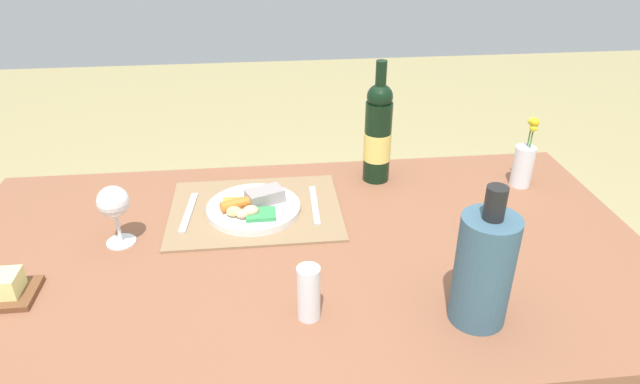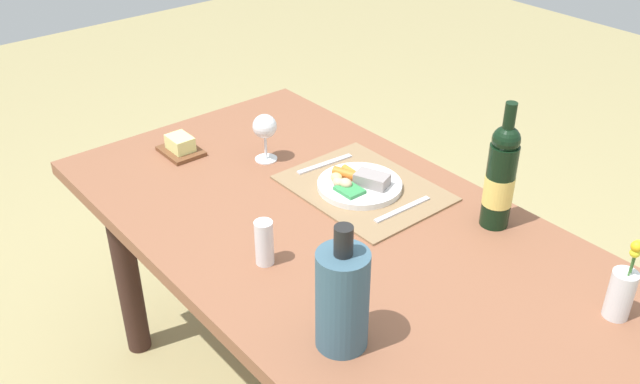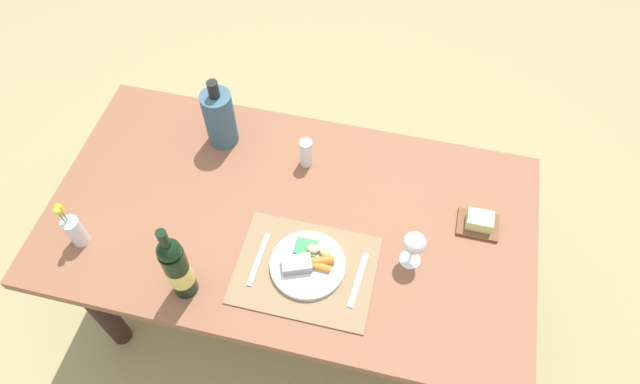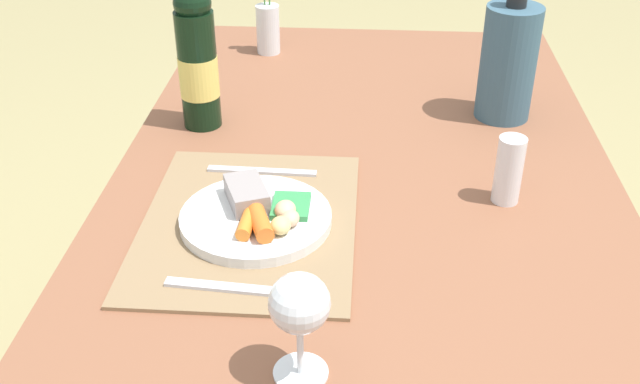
{
  "view_description": "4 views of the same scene",
  "coord_description": "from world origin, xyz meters",
  "views": [
    {
      "loc": [
        0.07,
        1.02,
        1.41
      ],
      "look_at": [
        -0.05,
        -0.07,
        0.8
      ],
      "focal_mm": 31.12,
      "sensor_mm": 36.0,
      "label": 1
    },
    {
      "loc": [
        -1.08,
        0.95,
        1.68
      ],
      "look_at": [
        0.06,
        0.01,
        0.78
      ],
      "focal_mm": 39.31,
      "sensor_mm": 36.0,
      "label": 2
    },
    {
      "loc": [
        0.31,
        -0.89,
        2.22
      ],
      "look_at": [
        0.08,
        0.09,
        0.74
      ],
      "focal_mm": 31.14,
      "sensor_mm": 36.0,
      "label": 3
    },
    {
      "loc": [
        1.03,
        0.0,
        1.34
      ],
      "look_at": [
        0.05,
        -0.07,
        0.73
      ],
      "focal_mm": 42.02,
      "sensor_mm": 36.0,
      "label": 4
    }
  ],
  "objects": [
    {
      "name": "placemat",
      "position": [
        0.1,
        -0.17,
        0.7
      ],
      "size": [
        0.42,
        0.32,
        0.01
      ],
      "primitive_type": "cube",
      "color": "#8C6F4D",
      "rests_on": "dining_table"
    },
    {
      "name": "butter_dish",
      "position": [
        0.59,
        0.1,
        0.72
      ],
      "size": [
        0.13,
        0.1,
        0.05
      ],
      "color": "brown",
      "rests_on": "dining_table"
    },
    {
      "name": "dining_table",
      "position": [
        0.0,
        0.0,
        0.6
      ],
      "size": [
        1.57,
        0.85,
        0.7
      ],
      "color": "brown",
      "rests_on": "ground_plane"
    },
    {
      "name": "salt_shaker",
      "position": [
        -0.0,
        0.22,
        0.76
      ],
      "size": [
        0.04,
        0.04,
        0.11
      ],
      "primitive_type": "cylinder",
      "color": "white",
      "rests_on": "dining_table"
    },
    {
      "name": "knife",
      "position": [
        0.26,
        -0.17,
        0.71
      ],
      "size": [
        0.03,
        0.18,
        0.0
      ],
      "primitive_type": "cube",
      "rotation": [
        0.0,
        0.0,
        -0.08
      ],
      "color": "silver",
      "rests_on": "placemat"
    },
    {
      "name": "wine_bottle",
      "position": [
        -0.23,
        -0.31,
        0.84
      ],
      "size": [
        0.07,
        0.07,
        0.33
      ],
      "color": "black",
      "rests_on": "dining_table"
    },
    {
      "name": "cooler_bottle",
      "position": [
        -0.31,
        0.26,
        0.81
      ],
      "size": [
        0.1,
        0.1,
        0.28
      ],
      "color": "#3A5C6E",
      "rests_on": "dining_table"
    },
    {
      "name": "wine_glass",
      "position": [
        0.4,
        -0.07,
        0.8
      ],
      "size": [
        0.07,
        0.07,
        0.14
      ],
      "color": "white",
      "rests_on": "dining_table"
    },
    {
      "name": "flower_vase",
      "position": [
        -0.61,
        -0.23,
        0.77
      ],
      "size": [
        0.05,
        0.05,
        0.19
      ],
      "color": "silver",
      "rests_on": "dining_table"
    },
    {
      "name": "dinner_plate",
      "position": [
        0.1,
        -0.16,
        0.72
      ],
      "size": [
        0.23,
        0.23,
        0.05
      ],
      "color": "silver",
      "rests_on": "placemat"
    },
    {
      "name": "ground_plane",
      "position": [
        0.0,
        0.0,
        0.0
      ],
      "size": [
        8.0,
        8.0,
        0.0
      ],
      "primitive_type": "plane",
      "color": "tan"
    },
    {
      "name": "fork",
      "position": [
        -0.05,
        -0.17,
        0.71
      ],
      "size": [
        0.02,
        0.18,
        0.0
      ],
      "primitive_type": "cube",
      "rotation": [
        0.0,
        0.0,
        -0.03
      ],
      "color": "silver",
      "rests_on": "placemat"
    }
  ]
}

